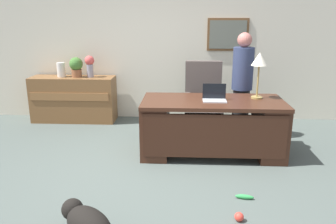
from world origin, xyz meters
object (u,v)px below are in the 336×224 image
object	(u,v)px
armchair	(203,103)
laptop	(214,96)
potted_plant	(76,66)
dog_toy_ball	(239,217)
person_standing	(242,85)
vase_empty	(61,70)
credenza	(74,99)
dog_toy_bone	(244,197)
desk	(212,125)
desk_lamp	(259,62)
dog_lying	(87,224)
vase_with_flowers	(90,65)

from	to	relation	value
armchair	laptop	bearing A→B (deg)	-83.34
potted_plant	dog_toy_ball	size ratio (longest dim) A/B	4.00
person_standing	vase_empty	world-z (taller)	person_standing
credenza	laptop	distance (m)	2.90
credenza	person_standing	bearing A→B (deg)	-14.70
credenza	armchair	distance (m)	2.45
person_standing	dog_toy_bone	bearing A→B (deg)	-96.75
potted_plant	dog_toy_ball	world-z (taller)	potted_plant
armchair	dog_toy_bone	distance (m)	2.20
person_standing	potted_plant	bearing A→B (deg)	164.84
laptop	dog_toy_bone	size ratio (longest dim) A/B	1.61
armchair	dog_toy_ball	bearing A→B (deg)	-84.70
dog_toy_ball	credenza	bearing A→B (deg)	129.85
desk	laptop	bearing A→B (deg)	45.28
credenza	dog_toy_bone	bearing A→B (deg)	-44.80
laptop	vase_empty	distance (m)	3.04
armchair	vase_empty	distance (m)	2.67
dog_toy_ball	dog_toy_bone	world-z (taller)	dog_toy_ball
desk_lamp	armchair	bearing A→B (deg)	135.26
dog_lying	dog_toy_ball	distance (m)	1.43
vase_with_flowers	dog_toy_bone	bearing A→B (deg)	-48.62
laptop	dog_toy_ball	world-z (taller)	laptop
desk_lamp	vase_empty	distance (m)	3.54
potted_plant	desk_lamp	bearing A→B (deg)	-23.47
armchair	vase_empty	bearing A→B (deg)	166.97
desk	vase_with_flowers	distance (m)	2.66
person_standing	laptop	world-z (taller)	person_standing
dog_toy_ball	potted_plant	bearing A→B (deg)	128.86
dog_lying	desk_lamp	distance (m)	3.07
person_standing	dog_toy_ball	xyz separation A→B (m)	(-0.35, -2.35, -0.82)
credenza	desk_lamp	world-z (taller)	desk_lamp
vase_empty	laptop	bearing A→B (deg)	-28.76
desk	desk_lamp	size ratio (longest dim) A/B	3.04
credenza	armchair	world-z (taller)	armchair
potted_plant	laptop	bearing A→B (deg)	-31.56
credenza	dog_toy_ball	bearing A→B (deg)	-50.15
vase_empty	dog_toy_bone	bearing A→B (deg)	-42.85
credenza	vase_empty	world-z (taller)	vase_empty
dog_toy_bone	armchair	bearing A→B (deg)	99.55
dog_toy_ball	vase_with_flowers	bearing A→B (deg)	125.96
vase_with_flowers	potted_plant	size ratio (longest dim) A/B	1.08
armchair	dog_toy_ball	size ratio (longest dim) A/B	13.29
potted_plant	dog_toy_ball	distance (m)	4.13
credenza	dog_toy_bone	distance (m)	3.86
desk	dog_lying	bearing A→B (deg)	-121.89
desk	person_standing	size ratio (longest dim) A/B	1.17
vase_with_flowers	dog_toy_bone	world-z (taller)	vase_with_flowers
laptop	dog_lying	bearing A→B (deg)	-122.01
dog_lying	laptop	size ratio (longest dim) A/B	1.92
armchair	desk_lamp	distance (m)	1.27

